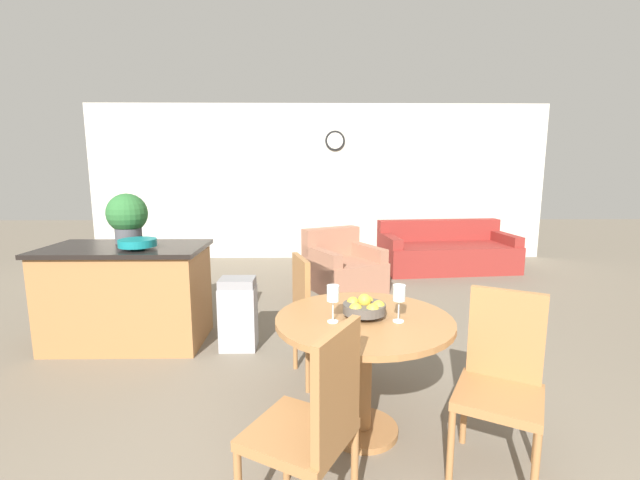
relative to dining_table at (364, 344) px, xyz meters
The scene contains 14 objects.
wall_back 5.29m from the dining_table, 92.32° to the left, with size 8.00×0.09×2.70m.
dining_table is the anchor object (origin of this frame).
dining_chair_near_left 0.76m from the dining_table, 113.06° to the right, with size 0.57×0.57×0.96m.
dining_chair_near_right 0.76m from the dining_table, 23.06° to the right, with size 0.57×0.57×0.96m.
dining_chair_far_side 0.76m from the dining_table, 111.94° to the left, with size 0.52×0.52×0.96m.
fruit_bowl 0.23m from the dining_table, 28.28° to the right, with size 0.25×0.25×0.14m.
wine_glass_left 0.38m from the dining_table, 159.23° to the right, with size 0.07×0.07×0.22m.
wine_glass_right 0.38m from the dining_table, 20.40° to the right, with size 0.07×0.07×0.22m.
kitchen_island 2.45m from the dining_table, 144.73° to the left, with size 1.41×0.79×0.91m.
teal_bowl 2.26m from the dining_table, 144.99° to the left, with size 0.32×0.32×0.09m.
potted_plant 2.65m from the dining_table, 141.83° to the left, with size 0.37×0.37×0.46m.
trash_bin 1.62m from the dining_table, 127.44° to the left, with size 0.32×0.25×0.65m.
couch 4.65m from the dining_table, 66.95° to the left, with size 2.13×1.18×0.76m.
armchair 3.19m from the dining_table, 88.41° to the left, with size 1.15×1.19×0.79m.
Camera 1 is at (-0.08, -1.31, 1.61)m, focal length 24.00 mm.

